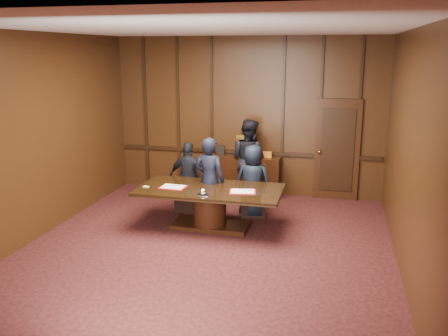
% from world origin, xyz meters
% --- Properties ---
extents(room, '(7.00, 7.04, 3.50)m').
position_xyz_m(room, '(0.07, 0.14, 1.72)').
color(room, black).
rests_on(room, ground).
extents(sideboard, '(1.60, 0.45, 1.54)m').
position_xyz_m(sideboard, '(0.00, 3.26, 0.49)').
color(sideboard, black).
rests_on(sideboard, ground).
extents(conference_table, '(2.62, 1.32, 0.76)m').
position_xyz_m(conference_table, '(-0.21, 1.10, 0.51)').
color(conference_table, black).
rests_on(conference_table, ground).
extents(folder_left, '(0.48, 0.36, 0.02)m').
position_xyz_m(folder_left, '(-0.87, 0.99, 0.77)').
color(folder_left, '#B6101B').
rests_on(folder_left, conference_table).
extents(folder_right, '(0.51, 0.41, 0.02)m').
position_xyz_m(folder_right, '(0.42, 1.00, 0.77)').
color(folder_right, '#B6101B').
rests_on(folder_right, conference_table).
extents(inkstand, '(0.20, 0.14, 0.12)m').
position_xyz_m(inkstand, '(-0.21, 0.65, 0.81)').
color(inkstand, white).
rests_on(inkstand, conference_table).
extents(notepad, '(0.11, 0.08, 0.01)m').
position_xyz_m(notepad, '(-1.36, 0.90, 0.77)').
color(notepad, '#F0C975').
rests_on(notepad, conference_table).
extents(chair_left, '(0.56, 0.56, 0.99)m').
position_xyz_m(chair_left, '(-0.85, 1.98, 0.29)').
color(chair_left, black).
rests_on(chair_left, ground).
extents(chair_right, '(0.56, 0.56, 0.99)m').
position_xyz_m(chair_right, '(0.44, 1.98, 0.29)').
color(chair_right, black).
rests_on(chair_right, ground).
extents(signatory_left, '(0.86, 0.40, 1.43)m').
position_xyz_m(signatory_left, '(-0.86, 1.90, 0.72)').
color(signatory_left, black).
rests_on(signatory_left, ground).
extents(signatory_right, '(0.75, 0.53, 1.44)m').
position_xyz_m(signatory_right, '(0.44, 1.90, 0.72)').
color(signatory_right, black).
rests_on(signatory_right, ground).
extents(witness_left, '(0.65, 0.49, 1.63)m').
position_xyz_m(witness_left, '(-0.31, 1.46, 0.82)').
color(witness_left, black).
rests_on(witness_left, ground).
extents(witness_right, '(1.06, 0.96, 1.76)m').
position_xyz_m(witness_right, '(0.12, 3.10, 0.88)').
color(witness_right, black).
rests_on(witness_right, ground).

